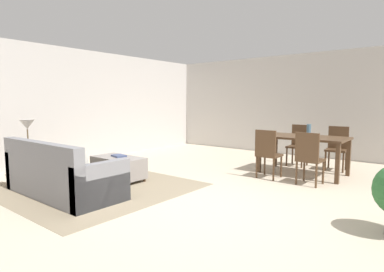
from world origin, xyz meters
name	(u,v)px	position (x,y,z in m)	size (l,w,h in m)	color
ground_plane	(205,205)	(0.00, 0.00, 0.00)	(10.80, 10.80, 0.00)	beige
wall_back	(321,105)	(0.00, 5.00, 1.35)	(9.00, 0.12, 2.70)	beige
wall_left	(64,106)	(-4.50, 0.50, 1.35)	(0.12, 11.00, 2.70)	beige
area_rug	(94,186)	(-2.06, -0.39, 0.00)	(3.00, 2.80, 0.01)	gray
couch	(61,176)	(-2.03, -0.99, 0.29)	(2.08, 0.88, 0.86)	gray
ottoman_table	(118,167)	(-2.10, 0.16, 0.25)	(1.01, 0.53, 0.43)	gray
side_table	(29,155)	(-3.37, -0.87, 0.47)	(0.40, 0.40, 0.60)	olive
table_lamp	(27,126)	(-3.37, -0.87, 1.01)	(0.26, 0.26, 0.53)	brown
dining_table	(303,141)	(0.36, 2.78, 0.67)	(1.62, 0.90, 0.76)	#513823
dining_chair_near_left	(267,151)	(-0.03, 1.99, 0.52)	(0.40, 0.40, 0.92)	#513823
dining_chair_near_right	(309,156)	(0.74, 1.98, 0.52)	(0.42, 0.42, 0.92)	#513823
dining_chair_far_left	(299,143)	(-0.02, 3.60, 0.52)	(0.40, 0.40, 0.92)	#513823
dining_chair_far_right	(337,146)	(0.78, 3.62, 0.52)	(0.43, 0.43, 0.92)	#513823
vase_centerpiece	(309,130)	(0.46, 2.79, 0.88)	(0.08, 0.08, 0.24)	slate
book_on_ottoman	(119,156)	(-2.12, 0.19, 0.45)	(0.26, 0.20, 0.03)	#3F4C72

